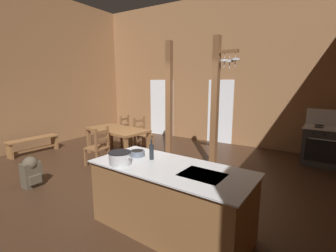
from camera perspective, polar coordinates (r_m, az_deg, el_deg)
The scene contains 18 objects.
ground_plane at distance 5.12m, azimuth -7.46°, elevation -13.07°, with size 9.05×8.45×0.10m, color #382316.
wall_back at distance 8.09m, azimuth 10.09°, elevation 12.71°, with size 9.05×0.14×4.62m, color #93663F.
wall_left at distance 8.04m, azimuth -32.43°, elevation 11.25°, with size 0.14×8.45×4.62m, color #93663F.
glazed_door_back_left at distance 8.93m, azimuth -1.55°, elevation 4.40°, with size 1.00×0.01×2.05m, color white.
glazed_panel_back_right at distance 7.93m, azimuth 12.37°, elevation 3.36°, with size 0.84×0.01×2.05m, color white.
kitchen_island at distance 3.34m, azimuth 0.48°, elevation -17.00°, with size 2.22×1.10×0.91m.
stove_range at distance 6.89m, azimuth 34.17°, elevation -3.97°, with size 1.19×0.89×1.32m.
support_post_with_pot_rack at distance 5.45m, azimuth 11.46°, elevation 6.09°, with size 0.60×0.23×2.97m.
support_post_center at distance 6.05m, azimuth 0.26°, elevation 5.77°, with size 0.14×0.14×2.97m.
dining_table at distance 6.59m, azimuth -12.04°, elevation -1.40°, with size 1.80×1.11×0.74m.
ladderback_chair_near_window at distance 7.15m, azimuth -6.13°, elevation -1.91°, with size 0.52×0.52×0.95m.
ladderback_chair_by_post at distance 5.94m, azimuth -16.36°, elevation -4.92°, with size 0.46×0.46×0.95m.
ladderback_chair_at_table_end at distance 7.57m, azimuth -9.46°, elevation -1.29°, with size 0.48×0.48×0.95m.
bench_along_left_wall at distance 7.67m, azimuth -29.56°, elevation -3.54°, with size 0.46×1.35×0.44m.
backpack at distance 5.33m, azimuth -29.99°, elevation -9.29°, with size 0.31×0.33×0.60m.
stockpot_on_counter at distance 3.27m, azimuth -11.45°, elevation -7.55°, with size 0.37×0.30×0.17m.
mixing_bowl_on_counter at distance 3.61m, azimuth -7.40°, elevation -6.48°, with size 0.23×0.23×0.08m.
bottle_tall_on_counter at distance 3.41m, azimuth -3.97°, elevation -6.09°, with size 0.06×0.06×0.29m.
Camera 1 is at (2.97, -3.62, 2.01)m, focal length 25.44 mm.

